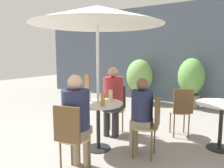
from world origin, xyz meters
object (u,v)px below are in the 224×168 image
(bistro_chair_0, at_px, (71,134))
(cafe_table_far, at_px, (222,113))
(seated_person_1, at_px, (141,110))
(beer_glass_2, at_px, (85,99))
(beer_glass_0, at_px, (111,96))
(potted_plant_1, at_px, (191,80))
(bistro_chair_5, at_px, (181,108))
(seated_person_0, at_px, (77,115))
(potted_plant_0, at_px, (139,77))
(cafe_table_near, at_px, (98,113))
(bistro_chair_1, at_px, (151,121))
(beer_glass_3, at_px, (103,99))
(seated_person_2, at_px, (113,95))
(beer_glass_1, at_px, (89,96))
(bistro_chair_4, at_px, (84,87))
(bistro_chair_2, at_px, (116,104))
(umbrella, at_px, (97,16))

(bistro_chair_0, bearing_deg, cafe_table_far, -140.79)
(seated_person_1, height_order, beer_glass_2, seated_person_1)
(beer_glass_0, relative_size, potted_plant_1, 0.14)
(bistro_chair_5, bearing_deg, beer_glass_0, 18.10)
(bistro_chair_0, height_order, seated_person_0, seated_person_0)
(potted_plant_0, bearing_deg, cafe_table_near, -74.82)
(bistro_chair_1, relative_size, beer_glass_0, 4.72)
(bistro_chair_1, height_order, seated_person_1, seated_person_1)
(seated_person_1, distance_m, beer_glass_3, 0.57)
(seated_person_2, distance_m, beer_glass_3, 0.85)
(beer_glass_0, bearing_deg, cafe_table_far, 29.01)
(seated_person_1, xyz_separation_m, beer_glass_1, (-0.87, -0.11, 0.13))
(bistro_chair_4, bearing_deg, cafe_table_far, 10.60)
(cafe_table_near, xyz_separation_m, potted_plant_1, (0.57, 3.58, 0.19))
(cafe_table_far, height_order, bistro_chair_4, bistro_chair_4)
(bistro_chair_4, distance_m, potted_plant_0, 1.73)
(bistro_chair_0, distance_m, bistro_chair_1, 1.16)
(beer_glass_3, bearing_deg, seated_person_0, -93.15)
(potted_plant_1, bearing_deg, beer_glass_0, -97.77)
(beer_glass_1, relative_size, potted_plant_1, 0.12)
(bistro_chair_1, distance_m, seated_person_2, 1.08)
(bistro_chair_5, bearing_deg, seated_person_2, -5.82)
(seated_person_2, distance_m, potted_plant_1, 3.01)
(bistro_chair_2, height_order, seated_person_0, seated_person_0)
(cafe_table_near, xyz_separation_m, potted_plant_0, (-0.93, 3.44, 0.20))
(cafe_table_far, height_order, bistro_chair_1, bistro_chair_1)
(seated_person_0, height_order, beer_glass_0, seated_person_0)
(seated_person_0, xyz_separation_m, beer_glass_3, (0.03, 0.53, 0.11))
(beer_glass_0, xyz_separation_m, beer_glass_3, (0.07, -0.31, 0.00))
(beer_glass_3, height_order, potted_plant_0, potted_plant_0)
(seated_person_0, distance_m, seated_person_2, 1.35)
(bistro_chair_0, relative_size, beer_glass_0, 4.72)
(seated_person_2, bearing_deg, umbrella, -90.00)
(cafe_table_far, xyz_separation_m, potted_plant_1, (-1.05, 2.56, 0.19))
(seated_person_2, relative_size, beer_glass_1, 7.48)
(bistro_chair_2, xyz_separation_m, potted_plant_0, (-0.76, 2.64, 0.24))
(beer_glass_1, bearing_deg, beer_glass_0, 24.69)
(cafe_table_near, distance_m, bistro_chair_0, 0.82)
(bistro_chair_4, height_order, beer_glass_3, beer_glass_3)
(potted_plant_0, bearing_deg, seated_person_1, -64.18)
(bistro_chair_1, height_order, bistro_chair_5, same)
(cafe_table_near, xyz_separation_m, cafe_table_far, (1.62, 1.02, 0.00))
(bistro_chair_5, relative_size, potted_plant_1, 0.65)
(cafe_table_far, height_order, seated_person_0, seated_person_0)
(umbrella, bearing_deg, seated_person_2, 102.48)
(bistro_chair_0, bearing_deg, beer_glass_2, -77.33)
(cafe_table_far, height_order, potted_plant_0, potted_plant_0)
(seated_person_1, height_order, beer_glass_0, seated_person_1)
(beer_glass_1, bearing_deg, cafe_table_far, 28.27)
(cafe_table_near, height_order, potted_plant_0, potted_plant_0)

